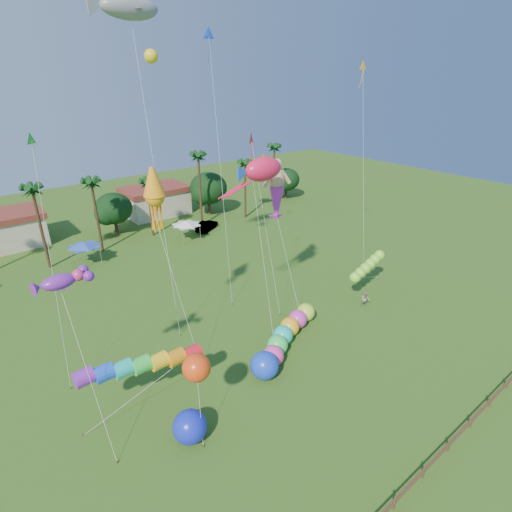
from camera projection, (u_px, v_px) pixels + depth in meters
ground at (344, 417)px, 28.26m from camera, size 160.00×160.00×0.00m
tree_line at (133, 205)px, 59.73m from camera, size 69.46×8.91×11.00m
buildings_row at (77, 218)px, 61.14m from camera, size 35.00×7.00×4.00m
tent_row at (86, 246)px, 49.48m from camera, size 31.00×4.00×0.60m
fence at (424, 471)px, 23.75m from camera, size 36.12×0.12×1.00m
car_b at (207, 226)px, 61.87m from camera, size 4.73×3.59×1.49m
spectator_b at (365, 300)px, 41.28m from camera, size 1.06×1.10×1.78m
caterpillar_inflatable at (283, 339)px, 34.95m from camera, size 10.81×6.15×2.29m
blue_ball at (190, 427)px, 26.07m from camera, size 2.27×2.27×2.27m
rainbow_tube at (166, 366)px, 28.25m from camera, size 10.39×2.29×3.90m
green_worm at (355, 277)px, 41.42m from camera, size 10.51×2.22×3.59m
orange_ball_kite at (196, 368)px, 25.13m from camera, size 2.42×2.61×6.20m
merman_kite at (277, 194)px, 37.39m from camera, size 2.73×5.44×14.68m
fish_kite at (263, 169)px, 32.73m from camera, size 5.40×5.24×16.14m
shark_kite at (130, 8)px, 30.71m from camera, size 6.39×7.17×27.93m
squid_kite at (155, 197)px, 30.14m from camera, size 2.12×5.68×16.06m
lobster_kite at (59, 282)px, 23.78m from camera, size 3.89×6.41×11.51m
delta_kite_red at (252, 141)px, 36.70m from camera, size 1.29×5.22×17.38m
delta_kite_yellow at (363, 71)px, 40.81m from camera, size 2.10×4.55×23.48m
delta_kite_green at (32, 147)px, 27.50m from camera, size 2.42×4.72×18.54m
delta_kite_blue at (209, 40)px, 35.67m from camera, size 2.13×4.72×26.03m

